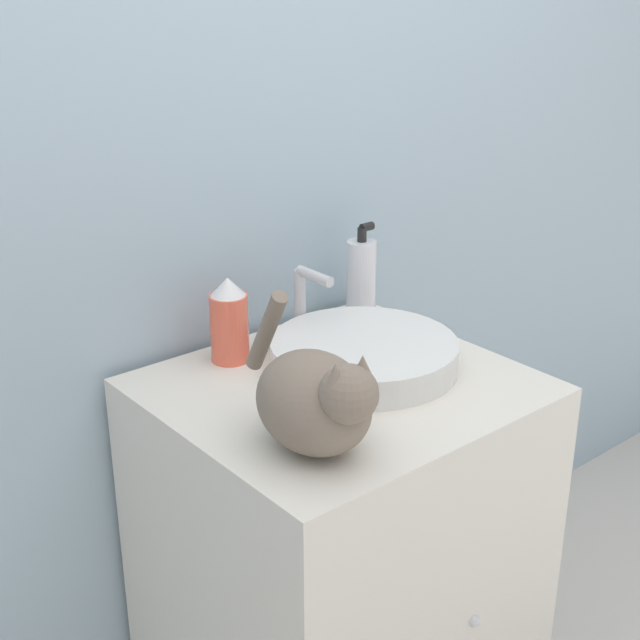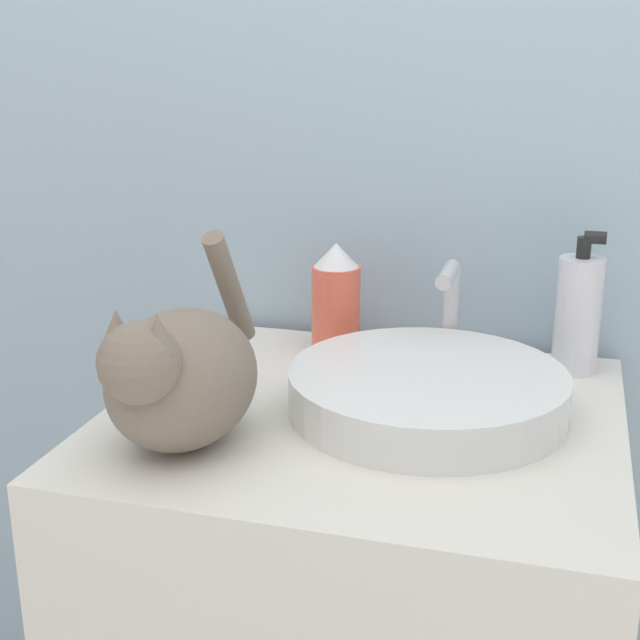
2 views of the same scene
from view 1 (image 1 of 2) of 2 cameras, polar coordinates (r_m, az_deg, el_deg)
The scene contains 7 objects.
wall_back at distance 1.79m, azimuth -5.94°, elevation 10.98°, with size 6.00×0.05×2.50m.
vanity_cabinet at distance 1.88m, azimuth 1.20°, elevation -15.95°, with size 0.66×0.61×0.86m.
sink_basin at distance 1.70m, azimuth 2.83°, elevation -2.22°, with size 0.36×0.36×0.06m.
faucet at distance 1.82m, azimuth -1.07°, elevation 0.81°, with size 0.21×0.11×0.16m.
cat at distance 1.40m, azimuth -0.21°, elevation -5.11°, with size 0.18×0.33×0.24m.
soap_bottle at distance 1.94m, azimuth 2.66°, elevation 2.74°, with size 0.06×0.06×0.21m.
spray_bottle at distance 1.72m, azimuth -5.84°, elevation -0.04°, with size 0.07×0.07×0.17m.
Camera 1 is at (-0.98, -0.81, 1.59)m, focal length 50.00 mm.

